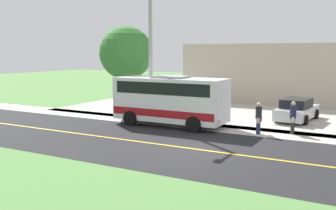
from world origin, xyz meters
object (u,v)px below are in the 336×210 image
parked_car_near (297,110)px  commercial_building (309,72)px  tree_curbside (126,53)px  shuttle_bus_front (170,98)px  pedestrian_waiting (259,117)px  pedestrian_with_bags (293,116)px  street_light_pole (150,49)px

parked_car_near → commercial_building: size_ratio=0.22×
tree_curbside → commercial_building: size_ratio=0.30×
parked_car_near → tree_curbside: (2.53, -11.63, 3.65)m
tree_curbside → parked_car_near: bearing=102.3°
shuttle_bus_front → parked_car_near: (-5.41, 6.42, -0.96)m
commercial_building → shuttle_bus_front: bearing=-17.8°
shuttle_bus_front → parked_car_near: bearing=130.1°
pedestrian_waiting → pedestrian_with_bags: bearing=119.4°
pedestrian_with_bags → commercial_building: 15.99m
shuttle_bus_front → commercial_building: (-16.89, 5.43, 0.92)m
pedestrian_waiting → street_light_pole: street_light_pole is taller
street_light_pole → commercial_building: (-16.52, 7.11, -2.03)m
shuttle_bus_front → pedestrian_waiting: shuttle_bus_front is taller
pedestrian_with_bags → street_light_pole: (0.68, -8.66, 3.64)m
shuttle_bus_front → street_light_pole: size_ratio=0.82×
commercial_building → pedestrian_with_bags: bearing=5.6°
tree_curbside → shuttle_bus_front: bearing=61.0°
tree_curbside → pedestrian_with_bags: bearing=81.4°
pedestrian_with_bags → parked_car_near: (-4.36, -0.56, -0.28)m
pedestrian_with_bags → tree_curbside: size_ratio=0.28×
pedestrian_with_bags → commercial_building: bearing=-174.4°
pedestrian_waiting → commercial_building: commercial_building is taller
parked_car_near → tree_curbside: size_ratio=0.72×
shuttle_bus_front → pedestrian_with_bags: (-1.05, 6.98, -0.69)m
tree_curbside → commercial_building: bearing=142.8°
pedestrian_with_bags → commercial_building: size_ratio=0.08×
pedestrian_waiting → tree_curbside: size_ratio=0.28×
shuttle_bus_front → street_light_pole: 3.41m
shuttle_bus_front → pedestrian_with_bags: 7.09m
street_light_pole → commercial_building: 18.10m
street_light_pole → pedestrian_waiting: bearing=88.1°
tree_curbside → commercial_building: tree_curbside is taller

